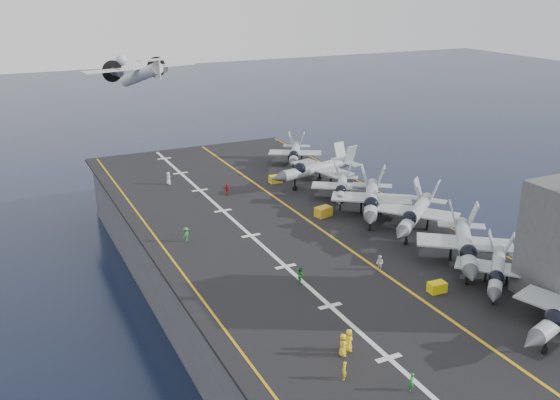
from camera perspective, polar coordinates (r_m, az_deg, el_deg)
name	(u,v)px	position (r m, az deg, el deg)	size (l,w,h in m)	color
ground	(293,299)	(85.66, 1.17, -9.04)	(500.00, 500.00, 0.00)	#142135
hull	(293,266)	(83.39, 1.19, -6.02)	(36.00, 90.00, 10.00)	#56595E
flight_deck	(293,229)	(81.29, 1.22, -2.71)	(38.00, 92.00, 0.40)	black
foul_line	(314,224)	(82.51, 3.08, -2.22)	(0.35, 90.00, 0.02)	gold
landing_centerline	(251,236)	(78.88, -2.68, -3.27)	(0.50, 90.00, 0.02)	silver
deck_edge_port	(166,251)	(75.66, -10.39, -4.61)	(0.25, 90.00, 0.02)	gold
deck_edge_stbd	(409,207)	(90.54, 11.73, -0.62)	(0.25, 90.00, 0.02)	gold
fighter_jet_1	(497,269)	(68.69, 19.25, -5.97)	(15.23, 15.06, 4.46)	#8E959D
fighter_jet_2	(465,244)	(72.54, 16.60, -3.84)	(18.14, 19.19, 5.55)	gray
fighter_jet_3	(416,212)	(80.76, 12.30, -1.11)	(18.65, 17.93, 5.41)	#989EA7
fighter_jet_4	(371,198)	(84.63, 8.36, 0.17)	(18.08, 19.45, 5.62)	gray
fighter_jet_5	(342,186)	(90.67, 5.66, 1.26)	(14.61, 15.88, 4.59)	#8B939B
fighter_jet_6	(317,167)	(97.71, 3.44, 2.99)	(18.30, 14.17, 5.67)	#9398A1
fighter_jet_7	(295,153)	(107.86, 1.36, 4.36)	(14.82, 16.47, 4.77)	gray
tow_cart_a	(437,287)	(66.94, 14.16, -7.73)	(1.85, 1.25, 1.08)	yellow
tow_cart_b	(323,212)	(85.21, 3.99, -1.07)	(2.48, 1.90, 1.32)	gold
tow_cart_c	(276,179)	(99.22, -0.41, 1.93)	(1.99, 1.33, 1.17)	yellow
crew_0	(349,340)	(55.63, 6.31, -12.61)	(1.14, 1.42, 2.06)	yellow
crew_1	(344,371)	(52.22, 5.88, -15.26)	(1.02, 1.15, 1.60)	yellow
crew_2	(301,274)	(66.70, 1.91, -6.82)	(0.97, 1.26, 1.88)	#248E30
crew_3	(186,234)	(77.64, -8.58, -3.13)	(1.33, 1.28, 1.85)	#208438
crew_4	(227,190)	(93.45, -4.86, 0.96)	(1.33, 1.32, 1.87)	red
crew_5	(168,178)	(99.86, -10.17, 1.98)	(0.97, 1.30, 1.99)	silver
crew_6	(411,382)	(51.79, 11.91, -15.96)	(1.14, 0.99, 1.59)	#237E30
crew_7	(380,263)	(70.27, 9.11, -5.70)	(0.94, 1.20, 1.76)	white
transport_plane	(141,75)	(128.71, -12.60, 11.10)	(26.50, 20.91, 5.55)	white
crew_8	(343,345)	(54.93, 5.77, -13.04)	(1.14, 1.42, 2.06)	yellow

